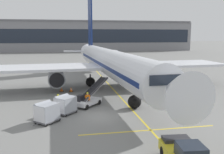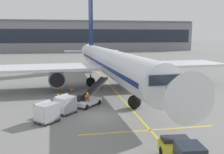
# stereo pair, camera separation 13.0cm
# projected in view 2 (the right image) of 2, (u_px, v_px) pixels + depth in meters

# --- Properties ---
(ground_plane) EXTENTS (600.00, 600.00, 0.00)m
(ground_plane) POSITION_uv_depth(u_px,v_px,m) (101.00, 116.00, 25.13)
(ground_plane) COLOR slate
(parked_airplane) EXTENTS (37.29, 47.46, 15.86)m
(parked_airplane) POSITION_uv_depth(u_px,v_px,m) (110.00, 63.00, 38.80)
(parked_airplane) COLOR silver
(parked_airplane) RESTS_ON ground
(belt_loader) EXTENTS (4.52, 4.78, 2.95)m
(belt_loader) POSITION_uv_depth(u_px,v_px,m) (89.00, 98.00, 28.85)
(belt_loader) COLOR silver
(belt_loader) RESTS_ON ground
(baggage_cart_lead) EXTENTS (2.53, 2.55, 1.91)m
(baggage_cart_lead) POSITION_uv_depth(u_px,v_px,m) (65.00, 104.00, 25.84)
(baggage_cart_lead) COLOR #515156
(baggage_cart_lead) RESTS_ON ground
(baggage_cart_second) EXTENTS (2.53, 2.55, 1.91)m
(baggage_cart_second) POSITION_uv_depth(u_px,v_px,m) (46.00, 112.00, 23.24)
(baggage_cart_second) COLOR #515156
(baggage_cart_second) RESTS_ON ground
(ground_crew_by_loader) EXTENTS (0.43, 0.45, 1.74)m
(ground_crew_by_loader) POSITION_uv_depth(u_px,v_px,m) (58.00, 101.00, 27.22)
(ground_crew_by_loader) COLOR black
(ground_crew_by_loader) RESTS_ON ground
(ground_crew_by_carts) EXTENTS (0.57, 0.27, 1.74)m
(ground_crew_by_carts) POSITION_uv_depth(u_px,v_px,m) (87.00, 99.00, 28.07)
(ground_crew_by_carts) COLOR #333847
(ground_crew_by_carts) RESTS_ON ground
(safety_cone_engine_keepout) EXTENTS (0.58, 0.58, 0.66)m
(safety_cone_engine_keepout) POSITION_uv_depth(u_px,v_px,m) (71.00, 89.00, 36.05)
(safety_cone_engine_keepout) COLOR black
(safety_cone_engine_keepout) RESTS_ON ground
(safety_cone_wingtip) EXTENTS (0.58, 0.58, 0.66)m
(safety_cone_wingtip) POSITION_uv_depth(u_px,v_px,m) (62.00, 89.00, 36.19)
(safety_cone_wingtip) COLOR black
(safety_cone_wingtip) RESTS_ON ground
(apron_guidance_line_lead_in) EXTENTS (0.20, 110.00, 0.01)m
(apron_guidance_line_lead_in) POSITION_uv_depth(u_px,v_px,m) (112.00, 88.00, 38.62)
(apron_guidance_line_lead_in) COLOR yellow
(apron_guidance_line_lead_in) RESTS_ON ground
(apron_guidance_line_stop_bar) EXTENTS (12.00, 0.20, 0.01)m
(apron_guidance_line_stop_bar) POSITION_uv_depth(u_px,v_px,m) (149.00, 130.00, 21.42)
(apron_guidance_line_stop_bar) COLOR yellow
(apron_guidance_line_stop_bar) RESTS_ON ground
(terminal_building) EXTENTS (117.22, 15.35, 15.22)m
(terminal_building) POSITION_uv_depth(u_px,v_px,m) (79.00, 36.00, 128.61)
(terminal_building) COLOR gray
(terminal_building) RESTS_ON ground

